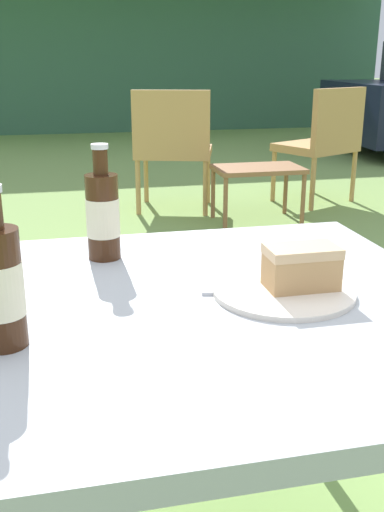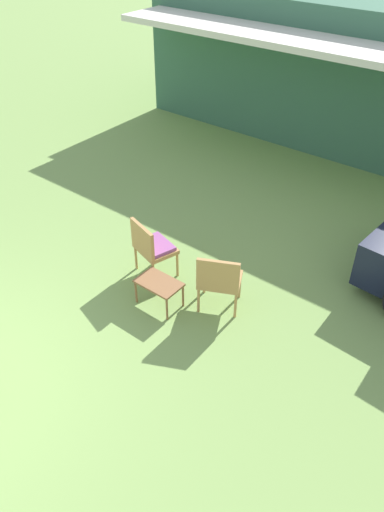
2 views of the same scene
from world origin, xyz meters
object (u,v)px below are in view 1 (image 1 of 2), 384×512
cake_on_plate (293,279)px  cola_bottle_near (103,214)px  wicker_chair_plain (324,138)px  wicker_chair_cushioned (173,143)px  patio_table (204,331)px  garden_side_table (258,173)px

cake_on_plate → cola_bottle_near: cola_bottle_near is taller
wicker_chair_plain → cake_on_plate: bearing=38.4°
wicker_chair_cushioned → patio_table: (-0.58, -3.35, 0.12)m
wicker_chair_cushioned → patio_table: size_ratio=0.95×
wicker_chair_cushioned → cola_bottle_near: bearing=93.2°
cake_on_plate → cola_bottle_near: bearing=138.5°
patio_table → wicker_chair_cushioned: bearing=80.1°
wicker_chair_cushioned → patio_table: wicker_chair_cushioned is taller
patio_table → cake_on_plate: (0.16, -0.00, 0.09)m
cake_on_plate → patio_table: bearing=178.9°
wicker_chair_plain → garden_side_table: (-0.67, -0.42, -0.17)m
garden_side_table → patio_table: patio_table is taller
patio_table → cola_bottle_near: size_ratio=3.83×
patio_table → cola_bottle_near: bearing=118.7°
garden_side_table → patio_table: bearing=-110.5°
garden_side_table → wicker_chair_plain: bearing=32.1°
garden_side_table → patio_table: (-1.09, -2.91, 0.29)m
wicker_chair_cushioned → wicker_chair_plain: size_ratio=1.00×
wicker_chair_cushioned → wicker_chair_plain: bearing=-164.1°
garden_side_table → cola_bottle_near: (-1.24, -2.64, 0.44)m
cola_bottle_near → cake_on_plate: bearing=-41.5°
patio_table → cake_on_plate: cake_on_plate is taller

